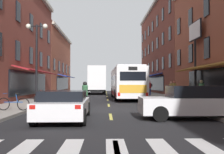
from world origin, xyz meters
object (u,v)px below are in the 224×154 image
pedestrian_rear (174,89)px  street_lamp_twin (37,60)px  sedan_near (64,105)px  pedestrian_mid (202,92)px  sedan_mid (195,102)px  transit_bus (126,83)px  pedestrian_near (150,88)px  pedestrian_far (171,89)px  billboard_sign (195,41)px  bicycle_mid (13,103)px  box_truck (96,80)px  motorcycle_rider (85,97)px  bicycle_near (47,97)px

pedestrian_rear → street_lamp_twin: street_lamp_twin is taller
pedestrian_rear → street_lamp_twin: (-10.93, -7.27, 2.09)m
sedan_near → pedestrian_mid: bearing=39.3°
sedan_mid → transit_bus: bearing=96.7°
transit_bus → pedestrian_mid: transit_bus is taller
pedestrian_near → pedestrian_far: pedestrian_near is taller
pedestrian_mid → pedestrian_rear: pedestrian_rear is taller
billboard_sign → bicycle_mid: size_ratio=3.75×
billboard_sign → street_lamp_twin: (-11.79, -3.89, -1.91)m
billboard_sign → sedan_mid: billboard_sign is taller
billboard_sign → pedestrian_far: (-0.73, 5.10, -4.04)m
sedan_near → box_truck: bearing=88.9°
pedestrian_far → motorcycle_rider: bearing=-20.3°
sedan_mid → pedestrian_rear: (2.52, 13.32, 0.26)m
transit_bus → sedan_mid: size_ratio=2.56×
transit_bus → pedestrian_near: transit_bus is taller
box_truck → sedan_near: box_truck is taller
sedan_near → bicycle_near: 9.79m
motorcycle_rider → bicycle_near: (-3.25, 4.60, -0.21)m
pedestrian_far → street_lamp_twin: (-11.07, -8.99, 2.13)m
sedan_near → street_lamp_twin: street_lamp_twin is taller
transit_bus → pedestrian_rear: transit_bus is taller
motorcycle_rider → box_truck: bearing=90.0°
sedan_mid → bicycle_mid: sedan_mid is taller
transit_bus → pedestrian_near: 5.40m
pedestrian_rear → bicycle_mid: bearing=-108.0°
pedestrian_mid → pedestrian_near: bearing=-46.6°
transit_bus → sedan_near: 16.15m
bicycle_near → pedestrian_mid: 11.34m
bicycle_mid → sedan_near: bearing=-42.7°
box_truck → sedan_mid: size_ratio=1.66×
bicycle_near → pedestrian_near: bearing=47.6°
pedestrian_mid → bicycle_near: bearing=24.3°
transit_bus → pedestrian_near: size_ratio=7.01×
transit_bus → pedestrian_far: transit_bus is taller
sedan_near → sedan_mid: bearing=2.6°
pedestrian_rear → transit_bus: bearing=-177.4°
transit_bus → bicycle_mid: size_ratio=7.04×
bicycle_near → bicycle_mid: bearing=-93.0°
bicycle_near → pedestrian_near: size_ratio=1.00×
box_truck → pedestrian_near: 9.74m
pedestrian_mid → pedestrian_far: pedestrian_mid is taller
motorcycle_rider → pedestrian_mid: pedestrian_mid is taller
sedan_near → bicycle_mid: 4.18m
billboard_sign → pedestrian_near: 10.78m
bicycle_near → pedestrian_rear: (10.89, 4.17, 0.49)m
box_truck → pedestrian_far: size_ratio=4.89×
billboard_sign → pedestrian_rear: billboard_sign is taller
sedan_mid → pedestrian_far: bearing=80.0°
transit_bus → sedan_near: transit_bus is taller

